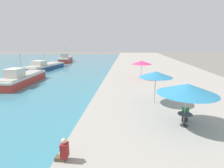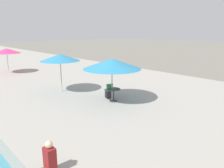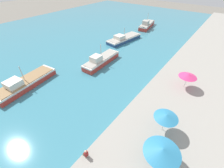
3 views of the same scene
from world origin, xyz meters
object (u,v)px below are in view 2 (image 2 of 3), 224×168
at_px(cafe_umbrella_pink, 112,64).
at_px(cafe_umbrella_white, 60,58).
at_px(cafe_table, 113,92).
at_px(person_at_quay, 48,159).
at_px(cafe_umbrella_striped, 6,51).
at_px(cafe_chair_left, 109,93).

xyz_separation_m(cafe_umbrella_pink, cafe_umbrella_white, (-1.12, 3.71, 0.11)).
height_order(cafe_table, person_at_quay, person_at_quay).
height_order(cafe_umbrella_pink, cafe_umbrella_striped, cafe_umbrella_pink).
distance_m(cafe_umbrella_striped, cafe_table, 13.38).
bearing_deg(cafe_table, cafe_chair_left, 70.21).
relative_size(cafe_umbrella_white, cafe_umbrella_striped, 0.99).
distance_m(cafe_umbrella_pink, cafe_umbrella_striped, 13.15).
bearing_deg(cafe_umbrella_striped, cafe_umbrella_pink, -83.68).
relative_size(cafe_umbrella_pink, cafe_umbrella_white, 1.29).
bearing_deg(cafe_chair_left, cafe_umbrella_striped, 117.41).
xyz_separation_m(cafe_umbrella_pink, cafe_umbrella_striped, (-1.45, 13.07, -0.06)).
relative_size(cafe_umbrella_white, person_at_quay, 2.57).
height_order(cafe_table, cafe_chair_left, cafe_chair_left).
xyz_separation_m(cafe_umbrella_white, cafe_chair_left, (1.35, -3.16, -1.95)).
relative_size(cafe_umbrella_white, cafe_table, 3.18).
distance_m(cafe_umbrella_white, cafe_table, 4.36).
xyz_separation_m(cafe_umbrella_white, cafe_umbrella_striped, (-0.33, 9.36, -0.17)).
bearing_deg(cafe_table, cafe_umbrella_pink, 83.61).
relative_size(cafe_chair_left, person_at_quay, 0.92).
distance_m(cafe_umbrella_striped, cafe_chair_left, 12.76).
bearing_deg(person_at_quay, cafe_chair_left, 34.58).
bearing_deg(cafe_chair_left, cafe_umbrella_pink, -93.14).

